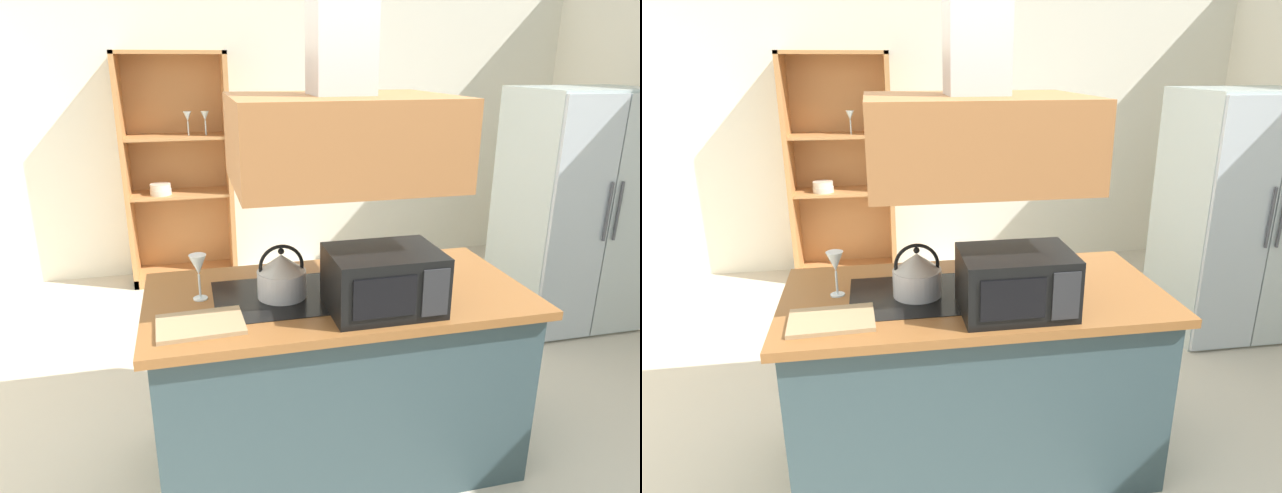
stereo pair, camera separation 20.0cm
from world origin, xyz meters
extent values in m
plane|color=beige|center=(0.00, 0.00, 0.00)|extent=(7.80, 7.80, 0.00)
cube|color=silver|center=(0.00, 3.00, 1.35)|extent=(6.00, 0.12, 2.70)
cube|color=#314449|center=(-0.08, 0.10, 0.43)|extent=(1.64, 0.78, 0.86)
cube|color=brown|center=(-0.08, 0.10, 0.88)|extent=(1.72, 0.86, 0.04)
cube|color=black|center=(-0.34, 0.10, 0.90)|extent=(0.60, 0.47, 0.00)
cube|color=#985D32|center=(-0.08, 0.10, 1.59)|extent=(0.90, 0.70, 0.36)
cube|color=#B3C0BD|center=(2.02, 1.24, 0.86)|extent=(0.90, 0.72, 1.72)
cube|color=#B3BBC3|center=(1.79, 0.87, 0.86)|extent=(0.44, 0.03, 1.68)
cube|color=#B5BDBD|center=(2.24, 0.87, 0.86)|extent=(0.44, 0.03, 1.68)
cylinder|color=#4C4C51|center=(1.98, 0.84, 0.95)|extent=(0.02, 0.02, 0.40)
cylinder|color=#4C4C51|center=(2.06, 0.84, 0.95)|extent=(0.02, 0.02, 0.40)
cube|color=#BE7D46|center=(-1.21, 2.74, 0.99)|extent=(0.04, 0.40, 1.98)
cube|color=#BE7D46|center=(-0.35, 2.74, 0.99)|extent=(0.04, 0.40, 1.98)
cube|color=#BE7D46|center=(-0.78, 2.74, 1.96)|extent=(0.90, 0.40, 0.03)
cube|color=#BE7D46|center=(-0.78, 2.74, 0.04)|extent=(0.90, 0.40, 0.08)
cube|color=#BE7D46|center=(-0.78, 2.93, 0.99)|extent=(0.90, 0.02, 1.98)
cube|color=#BE7D46|center=(-0.78, 2.74, 0.79)|extent=(0.82, 0.36, 0.02)
cube|color=#BE7D46|center=(-0.78, 2.74, 1.28)|extent=(0.82, 0.36, 0.02)
cylinder|color=beige|center=(-0.94, 2.69, 0.83)|extent=(0.18, 0.18, 0.05)
cylinder|color=beige|center=(-0.94, 2.69, 0.87)|extent=(0.17, 0.17, 0.05)
cylinder|color=silver|center=(-0.67, 2.70, 1.36)|extent=(0.01, 0.01, 0.12)
cone|color=silver|center=(-0.67, 2.70, 1.46)|extent=(0.07, 0.07, 0.08)
cylinder|color=silver|center=(-0.53, 2.70, 1.36)|extent=(0.01, 0.01, 0.12)
cone|color=silver|center=(-0.53, 2.70, 1.46)|extent=(0.07, 0.07, 0.08)
cylinder|color=#BAB7BB|center=(-0.34, 0.10, 0.96)|extent=(0.22, 0.22, 0.12)
cone|color=#BBB9B5|center=(-0.34, 0.10, 1.06)|extent=(0.21, 0.21, 0.08)
sphere|color=black|center=(-0.34, 0.10, 1.11)|extent=(0.03, 0.03, 0.03)
torus|color=black|center=(-0.34, 0.10, 1.04)|extent=(0.20, 0.02, 0.20)
cube|color=tan|center=(-0.70, -0.11, 0.91)|extent=(0.35, 0.26, 0.02)
cube|color=black|center=(0.06, -0.13, 1.03)|extent=(0.46, 0.34, 0.26)
cube|color=black|center=(0.00, -0.30, 1.03)|extent=(0.26, 0.01, 0.17)
cube|color=#262628|center=(0.21, -0.30, 1.03)|extent=(0.11, 0.01, 0.20)
cylinder|color=silver|center=(-0.69, 0.16, 0.90)|extent=(0.06, 0.06, 0.01)
cylinder|color=silver|center=(-0.69, 0.16, 0.96)|extent=(0.01, 0.01, 0.11)
cone|color=silver|center=(-0.69, 0.16, 1.06)|extent=(0.08, 0.08, 0.09)
camera|label=1|loc=(-0.70, -2.13, 1.90)|focal=30.91mm
camera|label=2|loc=(-0.51, -2.17, 1.90)|focal=30.91mm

